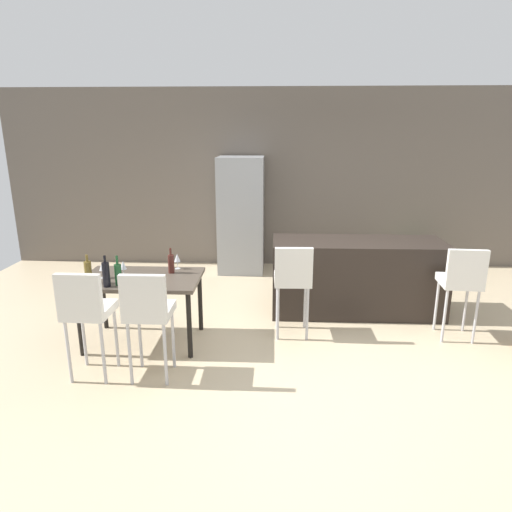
# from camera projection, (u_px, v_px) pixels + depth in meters

# --- Properties ---
(ground_plane) EXTENTS (10.00, 10.00, 0.00)m
(ground_plane) POSITION_uv_depth(u_px,v_px,m) (317.00, 333.00, 5.12)
(ground_plane) COLOR #C6B28E
(back_wall) EXTENTS (10.00, 0.12, 2.90)m
(back_wall) POSITION_uv_depth(u_px,v_px,m) (305.00, 179.00, 7.42)
(back_wall) COLOR #665B51
(back_wall) RESTS_ON ground_plane
(kitchen_island) EXTENTS (2.10, 0.76, 0.92)m
(kitchen_island) POSITION_uv_depth(u_px,v_px,m) (356.00, 277.00, 5.62)
(kitchen_island) COLOR black
(kitchen_island) RESTS_ON ground_plane
(bar_chair_left) EXTENTS (0.41, 0.41, 1.05)m
(bar_chair_left) POSITION_uv_depth(u_px,v_px,m) (293.00, 277.00, 4.86)
(bar_chair_left) COLOR silver
(bar_chair_left) RESTS_ON ground_plane
(bar_chair_middle) EXTENTS (0.43, 0.43, 1.05)m
(bar_chair_middle) POSITION_uv_depth(u_px,v_px,m) (462.00, 279.00, 4.78)
(bar_chair_middle) COLOR silver
(bar_chair_middle) RESTS_ON ground_plane
(dining_table) EXTENTS (1.24, 0.78, 0.74)m
(dining_table) POSITION_uv_depth(u_px,v_px,m) (142.00, 284.00, 4.73)
(dining_table) COLOR #4C4238
(dining_table) RESTS_ON ground_plane
(dining_chair_near) EXTENTS (0.41, 0.41, 1.05)m
(dining_chair_near) POSITION_uv_depth(u_px,v_px,m) (86.00, 308.00, 4.00)
(dining_chair_near) COLOR silver
(dining_chair_near) RESTS_ON ground_plane
(dining_chair_far) EXTENTS (0.40, 0.40, 1.05)m
(dining_chair_far) POSITION_uv_depth(u_px,v_px,m) (148.00, 309.00, 3.98)
(dining_chair_far) COLOR silver
(dining_chair_far) RESTS_ON ground_plane
(wine_bottle_corner) EXTENTS (0.07, 0.07, 0.30)m
(wine_bottle_corner) POSITION_uv_depth(u_px,v_px,m) (88.00, 272.00, 4.49)
(wine_bottle_corner) COLOR brown
(wine_bottle_corner) RESTS_ON dining_table
(wine_bottle_far) EXTENTS (0.07, 0.07, 0.32)m
(wine_bottle_far) POSITION_uv_depth(u_px,v_px,m) (106.00, 274.00, 4.39)
(wine_bottle_far) COLOR black
(wine_bottle_far) RESTS_ON dining_table
(wine_bottle_inner) EXTENTS (0.07, 0.07, 0.30)m
(wine_bottle_inner) POSITION_uv_depth(u_px,v_px,m) (118.00, 274.00, 4.45)
(wine_bottle_inner) COLOR #194723
(wine_bottle_inner) RESTS_ON dining_table
(wine_bottle_end) EXTENTS (0.07, 0.07, 0.28)m
(wine_bottle_end) POSITION_uv_depth(u_px,v_px,m) (171.00, 263.00, 4.83)
(wine_bottle_end) COLOR #471E19
(wine_bottle_end) RESTS_ON dining_table
(wine_glass_left) EXTENTS (0.07, 0.07, 0.17)m
(wine_glass_left) POSITION_uv_depth(u_px,v_px,m) (123.00, 265.00, 4.69)
(wine_glass_left) COLOR silver
(wine_glass_left) RESTS_ON dining_table
(wine_glass_middle) EXTENTS (0.07, 0.07, 0.17)m
(wine_glass_middle) POSITION_uv_depth(u_px,v_px,m) (177.00, 258.00, 4.96)
(wine_glass_middle) COLOR silver
(wine_glass_middle) RESTS_ON dining_table
(wine_glass_right) EXTENTS (0.07, 0.07, 0.17)m
(wine_glass_right) POSITION_uv_depth(u_px,v_px,m) (102.00, 267.00, 4.65)
(wine_glass_right) COLOR silver
(wine_glass_right) RESTS_ON dining_table
(refrigerator) EXTENTS (0.72, 0.68, 1.84)m
(refrigerator) POSITION_uv_depth(u_px,v_px,m) (241.00, 215.00, 7.19)
(refrigerator) COLOR #939699
(refrigerator) RESTS_ON ground_plane
(potted_plant) EXTENTS (0.35, 0.35, 0.55)m
(potted_plant) POSITION_uv_depth(u_px,v_px,m) (423.00, 254.00, 7.22)
(potted_plant) COLOR beige
(potted_plant) RESTS_ON ground_plane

